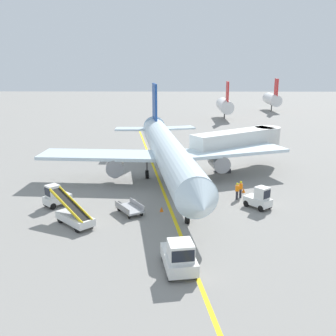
# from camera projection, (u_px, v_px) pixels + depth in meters

# --- Properties ---
(ground_plane) EXTENTS (300.00, 300.00, 0.00)m
(ground_plane) POSITION_uv_depth(u_px,v_px,m) (185.00, 223.00, 32.66)
(ground_plane) COLOR gray
(taxi_line_yellow) EXTENTS (12.06, 79.17, 0.01)m
(taxi_line_yellow) POSITION_uv_depth(u_px,v_px,m) (168.00, 202.00, 37.50)
(taxi_line_yellow) COLOR yellow
(taxi_line_yellow) RESTS_ON ground
(airliner) EXTENTS (28.30, 35.29, 10.10)m
(airliner) POSITION_uv_depth(u_px,v_px,m) (168.00, 152.00, 43.23)
(airliner) COLOR silver
(airliner) RESTS_ON ground
(jet_bridge) EXTENTS (12.00, 9.27, 4.85)m
(jet_bridge) POSITION_uv_depth(u_px,v_px,m) (243.00, 141.00, 48.65)
(jet_bridge) COLOR silver
(jet_bridge) RESTS_ON ground
(pushback_tug) EXTENTS (2.48, 3.87, 2.20)m
(pushback_tug) POSITION_uv_depth(u_px,v_px,m) (179.00, 257.00, 24.96)
(pushback_tug) COLOR silver
(pushback_tug) RESTS_ON ground
(baggage_tug_near_wing) EXTENTS (2.54, 2.67, 2.10)m
(baggage_tug_near_wing) POSITION_uv_depth(u_px,v_px,m) (259.00, 199.00, 35.73)
(baggage_tug_near_wing) COLOR silver
(baggage_tug_near_wing) RESTS_ON ground
(baggage_tug_by_cargo_door) EXTENTS (2.60, 2.64, 2.10)m
(baggage_tug_by_cargo_door) POSITION_uv_depth(u_px,v_px,m) (56.00, 197.00, 36.30)
(baggage_tug_by_cargo_door) COLOR silver
(baggage_tug_by_cargo_door) RESTS_ON ground
(belt_loader_forward_hold) EXTENTS (4.41, 4.43, 2.59)m
(belt_loader_forward_hold) POSITION_uv_depth(u_px,v_px,m) (74.00, 216.00, 32.12)
(belt_loader_forward_hold) COLOR silver
(belt_loader_forward_hold) RESTS_ON ground
(baggage_cart_loaded) EXTENTS (2.83, 3.59, 0.94)m
(baggage_cart_loaded) POSITION_uv_depth(u_px,v_px,m) (130.00, 208.00, 34.63)
(baggage_cart_loaded) COLOR #A5A5A8
(baggage_cart_loaded) RESTS_ON ground
(ground_crew_marshaller) EXTENTS (0.36, 0.24, 1.70)m
(ground_crew_marshaller) POSITION_uv_depth(u_px,v_px,m) (241.00, 189.00, 38.59)
(ground_crew_marshaller) COLOR #26262D
(ground_crew_marshaller) RESTS_ON ground
(ground_crew_wing_walker) EXTENTS (0.36, 0.24, 1.70)m
(ground_crew_wing_walker) POSITION_uv_depth(u_px,v_px,m) (237.00, 191.00, 38.04)
(ground_crew_wing_walker) COLOR #26262D
(ground_crew_wing_walker) RESTS_ON ground
(safety_cone_nose_left) EXTENTS (0.36, 0.36, 0.44)m
(safety_cone_nose_left) POSITION_uv_depth(u_px,v_px,m) (244.00, 190.00, 40.28)
(safety_cone_nose_left) COLOR orange
(safety_cone_nose_left) RESTS_ON ground
(safety_cone_nose_right) EXTENTS (0.36, 0.36, 0.44)m
(safety_cone_nose_right) POSITION_uv_depth(u_px,v_px,m) (162.00, 209.00, 35.14)
(safety_cone_nose_right) COLOR orange
(safety_cone_nose_right) RESTS_ON ground
(distant_aircraft_mid_left) EXTENTS (3.00, 10.10, 8.80)m
(distant_aircraft_mid_left) POSITION_uv_depth(u_px,v_px,m) (225.00, 105.00, 91.37)
(distant_aircraft_mid_left) COLOR silver
(distant_aircraft_mid_left) RESTS_ON ground
(distant_aircraft_mid_right) EXTENTS (3.00, 10.10, 8.80)m
(distant_aircraft_mid_right) POSITION_uv_depth(u_px,v_px,m) (272.00, 99.00, 106.54)
(distant_aircraft_mid_right) COLOR silver
(distant_aircraft_mid_right) RESTS_ON ground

